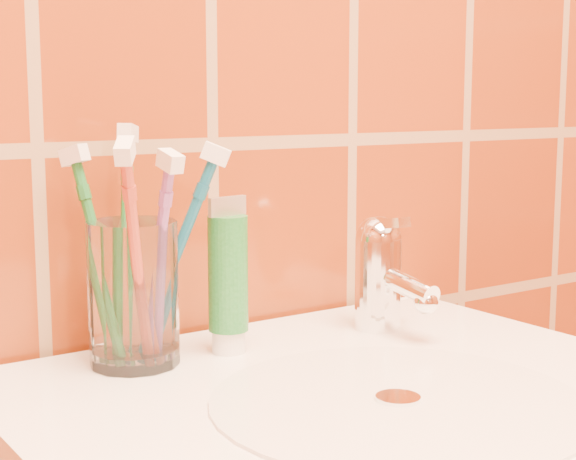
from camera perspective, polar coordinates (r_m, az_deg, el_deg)
glass_tumbler at (r=0.80m, az=-9.98°, el=-4.08°), size 0.08×0.08×0.13m
toothpaste_tube at (r=0.83m, az=-3.89°, el=-3.27°), size 0.04×0.04×0.15m
faucet at (r=0.92m, az=6.03°, el=-2.55°), size 0.05×0.11×0.12m
toothbrush_0 at (r=0.80m, az=-7.28°, el=-1.68°), size 0.16×0.15×0.21m
toothbrush_1 at (r=0.78m, az=-8.44°, el=-2.09°), size 0.04×0.13×0.21m
toothbrush_2 at (r=0.75m, az=-9.75°, el=-2.06°), size 0.15×0.18×0.23m
toothbrush_3 at (r=0.81m, az=-10.46°, el=-0.98°), size 0.09×0.09×0.23m
toothbrush_4 at (r=0.80m, az=-12.00°, el=-1.81°), size 0.10×0.13×0.21m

